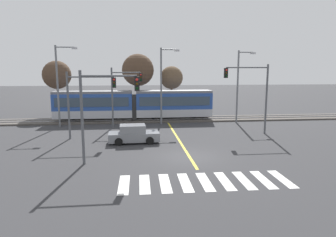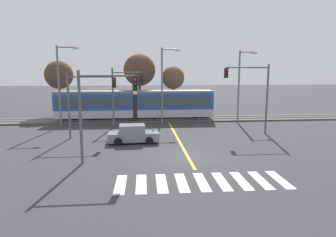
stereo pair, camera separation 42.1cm
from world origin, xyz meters
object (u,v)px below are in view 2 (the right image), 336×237
(traffic_light_mid_left, at_px, (85,94))
(street_lamp_centre, at_px, (164,81))
(light_rail_tram, at_px, (135,104))
(traffic_light_mid_right, at_px, (253,88))
(bare_tree_far_west, at_px, (59,75))
(bare_tree_east, at_px, (173,78))
(street_lamp_east, at_px, (240,82))
(bare_tree_west, at_px, (139,70))
(sedan_crossing, at_px, (133,134))
(traffic_light_far_left, at_px, (123,89))
(street_lamp_west, at_px, (61,81))
(traffic_light_near_left, at_px, (100,102))

(traffic_light_mid_left, xyz_separation_m, street_lamp_centre, (7.43, 6.48, 0.86))
(light_rail_tram, bearing_deg, traffic_light_mid_left, -114.96)
(traffic_light_mid_right, height_order, bare_tree_far_west, bare_tree_far_west)
(street_lamp_centre, height_order, bare_tree_east, street_lamp_centre)
(street_lamp_east, xyz_separation_m, bare_tree_far_west, (-21.97, 7.86, 0.72))
(light_rail_tram, relative_size, bare_tree_far_west, 2.55)
(traffic_light_mid_right, height_order, bare_tree_east, traffic_light_mid_right)
(light_rail_tram, xyz_separation_m, street_lamp_centre, (3.22, -2.55, 2.74))
(traffic_light_mid_left, height_order, bare_tree_east, bare_tree_east)
(bare_tree_west, bearing_deg, street_lamp_centre, -68.49)
(light_rail_tram, xyz_separation_m, street_lamp_east, (11.94, -2.64, 2.60))
(sedan_crossing, relative_size, bare_tree_west, 0.52)
(bare_tree_far_west, height_order, bare_tree_west, bare_tree_west)
(bare_tree_east, bearing_deg, traffic_light_far_left, -126.14)
(sedan_crossing, height_order, street_lamp_west, street_lamp_west)
(traffic_light_mid_right, xyz_separation_m, bare_tree_east, (-6.05, 13.25, 0.57))
(street_lamp_west, bearing_deg, sedan_crossing, -45.84)
(traffic_light_far_left, height_order, bare_tree_east, bare_tree_east)
(bare_tree_east, bearing_deg, street_lamp_centre, -104.45)
(traffic_light_far_left, bearing_deg, bare_tree_west, 78.02)
(street_lamp_west, xyz_separation_m, bare_tree_east, (12.77, 7.61, 0.10))
(sedan_crossing, bearing_deg, traffic_light_mid_left, 154.08)
(traffic_light_mid_right, relative_size, street_lamp_centre, 0.78)
(traffic_light_mid_left, xyz_separation_m, bare_tree_west, (4.76, 13.25, 2.08))
(traffic_light_mid_left, height_order, bare_tree_far_west, bare_tree_far_west)
(traffic_light_mid_right, bearing_deg, street_lamp_east, 82.13)
(bare_tree_west, bearing_deg, bare_tree_far_west, 174.62)
(traffic_light_mid_right, bearing_deg, street_lamp_centre, 141.67)
(light_rail_tram, relative_size, street_lamp_east, 2.26)
(light_rail_tram, xyz_separation_m, bare_tree_west, (0.55, 4.22, 3.96))
(traffic_light_mid_right, relative_size, bare_tree_far_west, 0.91)
(light_rail_tram, height_order, traffic_light_near_left, traffic_light_near_left)
(light_rail_tram, distance_m, street_lamp_centre, 4.94)
(sedan_crossing, xyz_separation_m, bare_tree_far_west, (-10.01, 16.27, 4.67))
(light_rail_tram, xyz_separation_m, bare_tree_east, (5.04, 4.48, 2.93))
(street_lamp_west, bearing_deg, bare_tree_far_west, 105.47)
(traffic_light_mid_right, bearing_deg, traffic_light_near_left, -149.15)
(traffic_light_far_left, relative_size, traffic_light_mid_right, 0.96)
(street_lamp_centre, bearing_deg, light_rail_tram, 141.65)
(bare_tree_west, distance_m, bare_tree_east, 4.61)
(light_rail_tram, distance_m, traffic_light_mid_right, 14.33)
(traffic_light_mid_left, xyz_separation_m, street_lamp_east, (16.14, 6.39, 0.72))
(sedan_crossing, xyz_separation_m, street_lamp_west, (-7.70, 7.93, 4.18))
(bare_tree_far_west, bearing_deg, traffic_light_mid_right, -33.50)
(traffic_light_far_left, bearing_deg, street_lamp_east, 6.17)
(light_rail_tram, relative_size, bare_tree_east, 2.82)
(street_lamp_west, relative_size, street_lamp_east, 1.05)
(traffic_light_near_left, bearing_deg, light_rail_tram, 83.24)
(street_lamp_centre, relative_size, bare_tree_far_west, 1.17)
(traffic_light_mid_right, relative_size, traffic_light_mid_left, 1.11)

